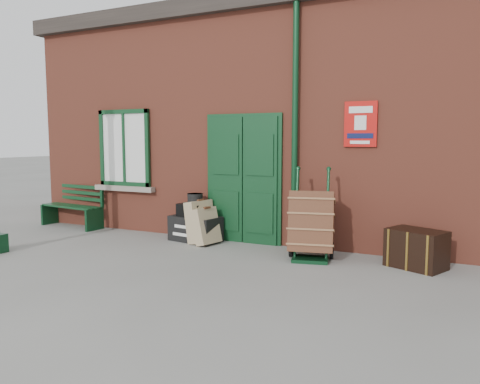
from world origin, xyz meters
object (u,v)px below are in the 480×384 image
Objects in this scene: bench at (74,205)px; houdini_trunk at (195,229)px; dark_trunk at (416,249)px; porter_trolley at (311,224)px.

houdini_trunk is (3.04, -0.14, -0.23)m from bench.
dark_trunk is at bearing 3.60° from bench.
dark_trunk is at bearing -7.77° from porter_trolley.
porter_trolley is 1.81× the size of dark_trunk.
porter_trolley is (2.24, -0.31, 0.31)m from houdini_trunk.
houdini_trunk is 0.66× the size of porter_trolley.
porter_trolley is at bearing 1.15° from houdini_trunk.
dark_trunk is (6.78, -0.32, -0.18)m from bench.
porter_trolley reaches higher than dark_trunk.
houdini_trunk is 2.28m from porter_trolley.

